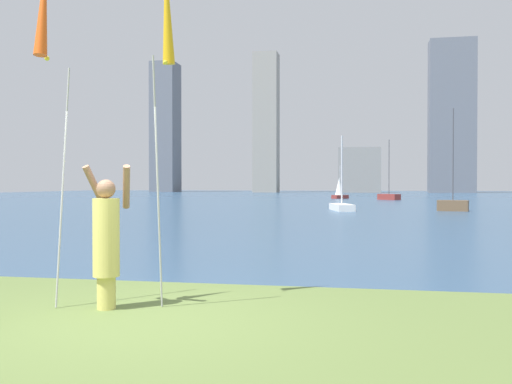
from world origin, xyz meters
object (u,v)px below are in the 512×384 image
Objects in this scene: sailboat_0 at (453,204)px; sailboat_1 at (389,196)px; person at (106,238)px; sailboat_3 at (342,206)px; kite_flag_right at (167,15)px; kite_flag_left at (44,14)px; sailboat_4 at (339,189)px.

sailboat_1 is (-2.61, 22.63, -0.03)m from sailboat_0.
person is 50.25m from sailboat_1.
person is 28.49m from sailboat_0.
sailboat_1 is at bearing 81.07° from sailboat_3.
kite_flag_right reaches higher than person.
person is at bearing -94.00° from sailboat_3.
sailboat_1 is at bearing 83.03° from kite_flag_left.
sailboat_4 is at bearing 106.03° from sailboat_0.
sailboat_3 is (1.87, 26.83, -0.63)m from person.
person is 26.90m from sailboat_3.
sailboat_1 is 1.34× the size of sailboat_3.
person is at bearing -106.55° from sailboat_0.
person is at bearing -96.29° from sailboat_1.
kite_flag_left reaches higher than sailboat_3.
sailboat_3 is (-6.24, -0.48, -0.13)m from sailboat_0.
person is at bearing -90.66° from sailboat_4.
kite_flag_left is (-0.64, -0.32, 2.73)m from person.
sailboat_3 reaches higher than sailboat_4.
sailboat_3 is at bearing -175.59° from sailboat_0.
kite_flag_left is 27.46m from sailboat_3.
sailboat_3 is at bearing 87.32° from kite_flag_right.
person is 2.82m from kite_flag_left.
sailboat_0 is at bearing -83.43° from sailboat_1.
kite_flag_left reaches higher than person.
kite_flag_left is 0.75× the size of sailboat_0.
kite_flag_right is at bearing 30.23° from kite_flag_left.
kite_flag_right is 1.05× the size of sailboat_3.
sailboat_0 is at bearing 58.54° from person.
kite_flag_left is at bearing -96.97° from sailboat_1.
sailboat_3 is (2.51, 27.14, -3.35)m from kite_flag_left.
kite_flag_right is at bearing -92.68° from sailboat_3.
sailboat_4 is (-0.03, 52.99, -2.78)m from kite_flag_right.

